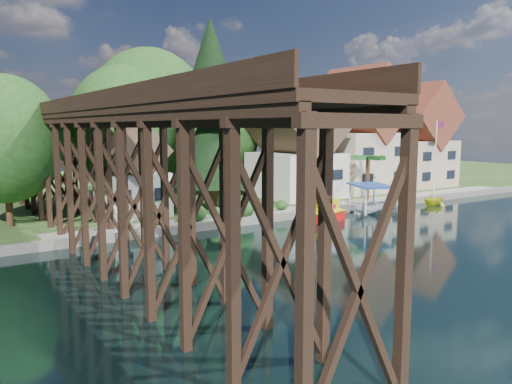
% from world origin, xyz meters
% --- Properties ---
extents(ground, '(140.00, 140.00, 0.00)m').
position_xyz_m(ground, '(0.00, 0.00, 0.00)').
color(ground, black).
rests_on(ground, ground).
extents(bank, '(140.00, 52.00, 0.50)m').
position_xyz_m(bank, '(0.00, 34.00, 0.25)').
color(bank, '#2E4A1D').
rests_on(bank, ground).
extents(seawall, '(60.00, 0.40, 0.62)m').
position_xyz_m(seawall, '(4.00, 8.00, 0.31)').
color(seawall, slate).
rests_on(seawall, ground).
extents(promenade, '(50.00, 2.60, 0.06)m').
position_xyz_m(promenade, '(6.00, 9.30, 0.53)').
color(promenade, gray).
rests_on(promenade, bank).
extents(trestle_bridge, '(4.12, 44.18, 9.30)m').
position_xyz_m(trestle_bridge, '(-16.00, 5.17, 5.35)').
color(trestle_bridge, black).
rests_on(trestle_bridge, ground).
extents(house_left, '(7.64, 8.64, 11.02)m').
position_xyz_m(house_left, '(7.00, 16.00, 5.14)').
color(house_left, silver).
rests_on(house_left, bank).
extents(house_center, '(8.65, 9.18, 13.89)m').
position_xyz_m(house_center, '(16.00, 16.50, 6.42)').
color(house_center, beige).
rests_on(house_center, bank).
extents(house_right, '(8.15, 8.64, 12.45)m').
position_xyz_m(house_right, '(25.00, 16.00, 5.78)').
color(house_right, '#CAAD91').
rests_on(house_right, bank).
extents(shed, '(5.09, 5.40, 7.85)m').
position_xyz_m(shed, '(-11.00, 14.50, 3.83)').
color(shed, silver).
rests_on(shed, bank).
extents(bg_trees, '(49.90, 13.30, 10.57)m').
position_xyz_m(bg_trees, '(1.00, 21.25, 7.29)').
color(bg_trees, '#382314').
rests_on(bg_trees, bank).
extents(shrubs, '(15.76, 2.47, 1.70)m').
position_xyz_m(shrubs, '(-4.60, 9.26, 1.23)').
color(shrubs, '#184418').
rests_on(shrubs, bank).
extents(conifer, '(6.65, 6.65, 16.39)m').
position_xyz_m(conifer, '(-4.07, 13.70, 8.39)').
color(conifer, '#382314').
rests_on(conifer, bank).
extents(palm_tree, '(3.99, 3.99, 4.63)m').
position_xyz_m(palm_tree, '(11.28, 10.04, 4.54)').
color(palm_tree, '#382314').
rests_on(palm_tree, bank).
extents(flagpole, '(1.23, 0.13, 7.86)m').
position_xyz_m(flagpole, '(21.29, 9.67, 5.32)').
color(flagpole, white).
rests_on(flagpole, bank).
extents(tugboat, '(3.60, 2.55, 2.36)m').
position_xyz_m(tugboat, '(2.24, 5.80, 0.71)').
color(tugboat, red).
rests_on(tugboat, ground).
extents(boat_white_a, '(4.84, 3.89, 0.89)m').
position_xyz_m(boat_white_a, '(9.64, 6.25, 0.44)').
color(boat_white_a, silver).
rests_on(boat_white_a, ground).
extents(boat_canopy, '(4.22, 4.92, 2.67)m').
position_xyz_m(boat_canopy, '(7.48, 6.00, 1.14)').
color(boat_canopy, white).
rests_on(boat_canopy, ground).
extents(boat_yellow, '(2.97, 2.63, 1.45)m').
position_xyz_m(boat_yellow, '(16.83, 6.41, 0.73)').
color(boat_yellow, yellow).
rests_on(boat_yellow, ground).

